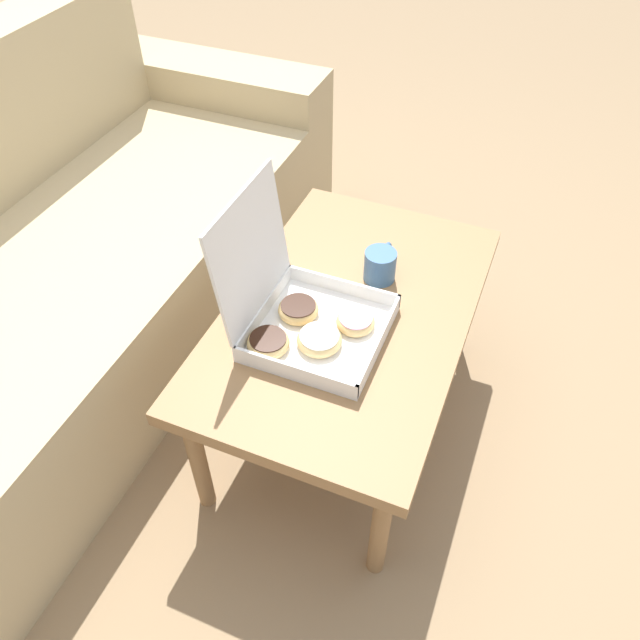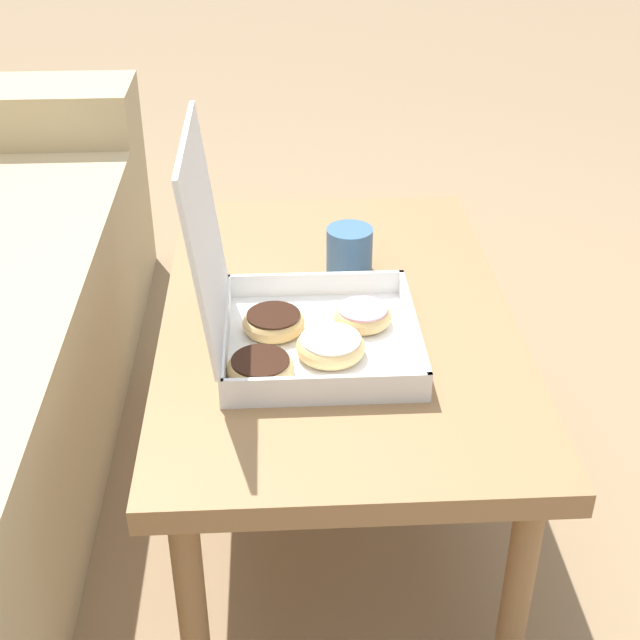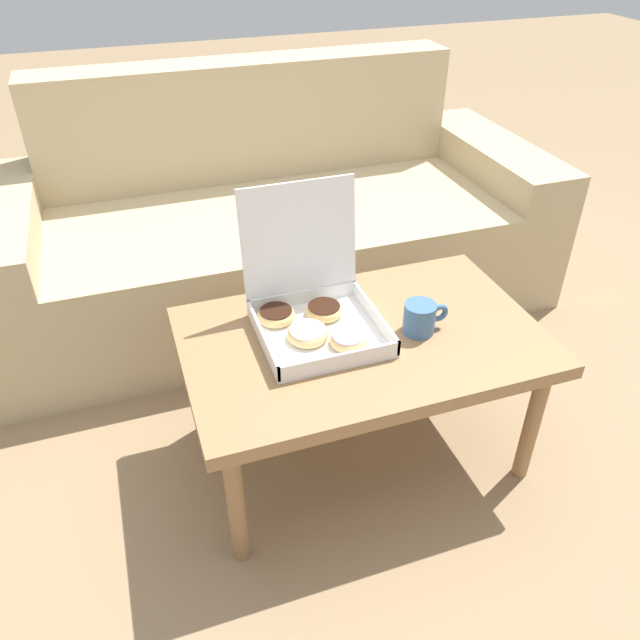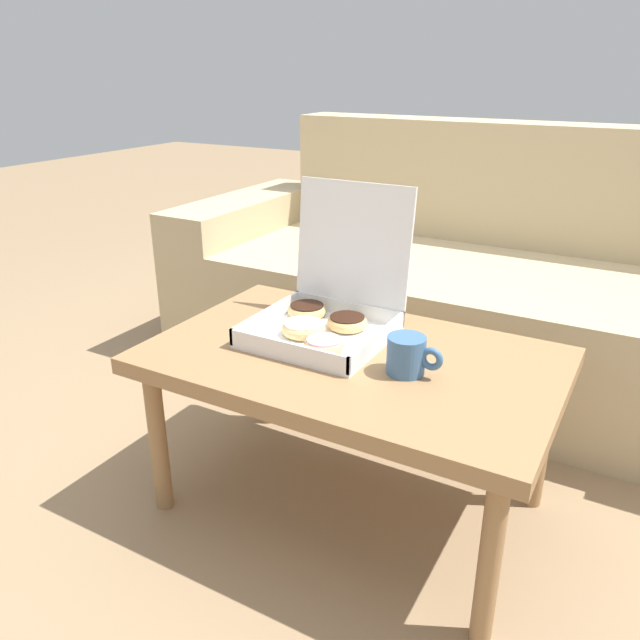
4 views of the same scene
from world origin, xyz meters
The scene contains 5 objects.
ground_plane centered at (0.00, 0.00, 0.00)m, with size 12.00×12.00×0.00m, color #937756.
couch centered at (0.00, 0.84, 0.29)m, with size 2.13×0.87×0.87m.
coffee_table centered at (0.00, -0.11, 0.39)m, with size 0.95×0.60×0.44m.
pastry_box centered at (-0.11, -0.03, 0.50)m, with size 0.32×0.35×0.36m.
coffee_mug centered at (0.15, -0.14, 0.48)m, with size 0.13×0.09×0.09m.
Camera 1 is at (-1.08, -0.47, 1.56)m, focal length 35.00 mm.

